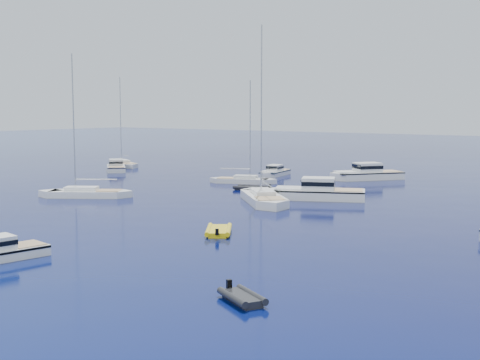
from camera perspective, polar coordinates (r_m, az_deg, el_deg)
The scene contains 11 objects.
motor_cruiser_centre at distance 65.80m, azimuth 6.81°, elevation -1.71°, with size 3.33×10.89×2.86m, color white, non-canonical shape.
motor_cruiser_far_l at distance 97.18m, azimuth -11.02°, elevation 0.82°, with size 2.61×8.53×2.24m, color silver, non-canonical shape.
motor_cruiser_distant at distance 85.16m, azimuth 11.18°, elevation 0.05°, with size 3.29×10.77×2.83m, color white, non-canonical shape.
motor_cruiser_horizon at distance 88.30m, azimuth 3.10°, elevation 0.38°, with size 2.26×7.40×1.94m, color white, non-canonical shape.
sailboat_mid_r at distance 63.08m, azimuth 2.11°, elevation -2.02°, with size 3.20×12.30×18.08m, color white, non-canonical shape.
sailboat_mid_l at distance 68.86m, azimuth -13.64°, elevation -1.49°, with size 2.73×10.50×15.44m, color white, non-canonical shape.
sailboat_centre at distance 79.50m, azimuth 0.27°, elevation -0.28°, with size 2.33×8.96×13.17m, color silver, non-canonical shape.
sailboat_far_l at distance 104.30m, azimuth -10.38°, elevation 1.20°, with size 2.62×10.09×14.83m, color silver, non-canonical shape.
tender_yellow at distance 47.50m, azimuth -1.92°, elevation -4.80°, with size 2.21×4.12×0.95m, color yellow, non-canonical shape.
tender_grey_near at distance 31.08m, azimuth 0.19°, elevation -10.85°, with size 1.67×2.91×0.95m, color black, non-canonical shape.
tender_grey_far at distance 72.88m, azimuth 1.10°, elevation -0.88°, with size 2.29×4.28×0.95m, color black, non-canonical shape.
Camera 1 is at (40.66, -24.40, 9.20)m, focal length 47.73 mm.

